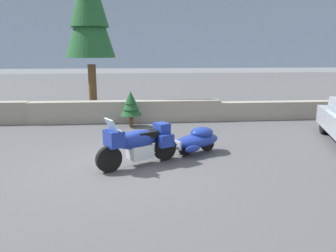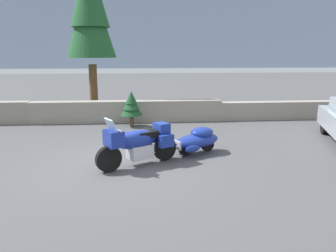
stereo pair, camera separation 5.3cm
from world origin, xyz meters
The scene contains 7 objects.
ground_plane centered at (0.00, 0.00, 0.00)m, with size 80.00×80.00×0.00m, color #4C4C4F.
stone_guard_wall centered at (-0.42, 5.61, 0.43)m, with size 24.00×0.61×0.92m.
distant_ridgeline centered at (0.00, 95.64, 8.00)m, with size 240.00×80.00×16.00m, color #8C9EB7.
touring_motorcycle centered at (0.47, -0.15, 0.62)m, with size 2.09×1.40×1.33m.
car_shaped_trailer centered at (2.19, 0.80, 0.41)m, with size 2.10×1.39×0.76m.
pine_tree_tall centered at (-1.60, 7.53, 5.10)m, with size 2.24×2.24×8.14m.
pine_sapling_near centered at (0.22, 4.65, 0.88)m, with size 0.85×0.85×1.40m.
Camera 2 is at (0.52, -8.48, 2.88)m, focal length 35.81 mm.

